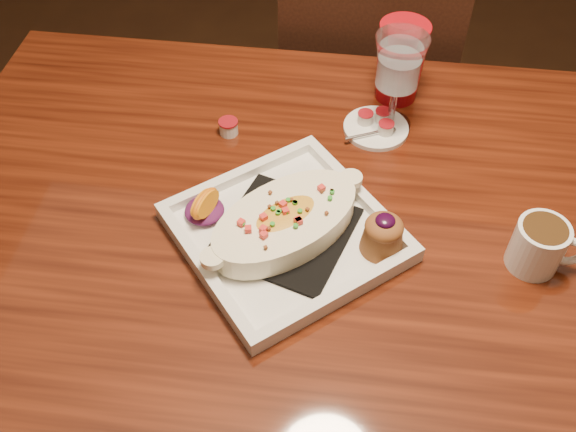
# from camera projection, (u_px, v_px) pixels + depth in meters

# --- Properties ---
(floor) EXTENTS (7.00, 7.00, 0.00)m
(floor) POSITION_uv_depth(u_px,v_px,m) (332.00, 408.00, 1.63)
(floor) COLOR black
(floor) RESTS_ON ground
(table) EXTENTS (1.50, 0.90, 0.75)m
(table) POSITION_uv_depth(u_px,v_px,m) (351.00, 250.00, 1.14)
(table) COLOR maroon
(table) RESTS_ON floor
(chair_far) EXTENTS (0.42, 0.42, 0.93)m
(chair_far) POSITION_uv_depth(u_px,v_px,m) (363.00, 95.00, 1.66)
(chair_far) COLOR black
(chair_far) RESTS_ON floor
(plate) EXTENTS (0.44, 0.44, 0.08)m
(plate) POSITION_uv_depth(u_px,v_px,m) (291.00, 227.00, 1.01)
(plate) COLOR white
(plate) RESTS_ON table
(coffee_mug) EXTENTS (0.11, 0.08, 0.08)m
(coffee_mug) POSITION_uv_depth(u_px,v_px,m) (540.00, 245.00, 0.97)
(coffee_mug) COLOR white
(coffee_mug) RESTS_ON table
(goblet) EXTENTS (0.09, 0.09, 0.19)m
(goblet) POSITION_uv_depth(u_px,v_px,m) (399.00, 67.00, 1.11)
(goblet) COLOR silver
(goblet) RESTS_ON table
(saucer) EXTENTS (0.12, 0.12, 0.08)m
(saucer) POSITION_uv_depth(u_px,v_px,m) (376.00, 126.00, 1.20)
(saucer) COLOR white
(saucer) RESTS_ON table
(creamer_loose) EXTENTS (0.04, 0.04, 0.03)m
(creamer_loose) POSITION_uv_depth(u_px,v_px,m) (229.00, 127.00, 1.19)
(creamer_loose) COLOR silver
(creamer_loose) RESTS_ON table
(red_tumbler) EXTENTS (0.09, 0.09, 0.16)m
(red_tumbler) POSITION_uv_depth(u_px,v_px,m) (400.00, 62.00, 1.21)
(red_tumbler) COLOR #B40C16
(red_tumbler) RESTS_ON table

